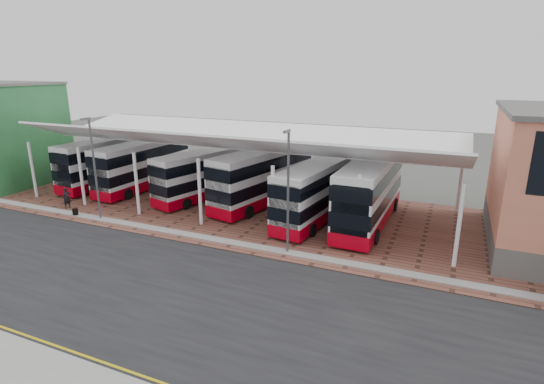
# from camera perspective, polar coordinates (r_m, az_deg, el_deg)

# --- Properties ---
(ground) EXTENTS (140.00, 140.00, 0.00)m
(ground) POSITION_cam_1_polar(r_m,az_deg,el_deg) (23.75, -8.31, -13.13)
(ground) COLOR #454641
(road) EXTENTS (120.00, 14.00, 0.02)m
(road) POSITION_cam_1_polar(r_m,az_deg,el_deg) (23.03, -9.65, -14.19)
(road) COLOR black
(road) RESTS_ON ground
(forecourt) EXTENTS (72.00, 16.00, 0.06)m
(forecourt) POSITION_cam_1_polar(r_m,az_deg,el_deg) (33.83, 6.26, -3.78)
(forecourt) COLOR brown
(forecourt) RESTS_ON ground
(north_kerb) EXTENTS (120.00, 0.80, 0.14)m
(north_kerb) POSITION_cam_1_polar(r_m,az_deg,el_deg) (28.58, -1.76, -7.48)
(north_kerb) COLOR gray
(north_kerb) RESTS_ON ground
(yellow_line_near) EXTENTS (120.00, 0.12, 0.01)m
(yellow_line_near) POSITION_cam_1_polar(r_m,az_deg,el_deg) (19.21, -20.15, -21.95)
(yellow_line_near) COLOR #BDA40D
(yellow_line_near) RESTS_ON road
(yellow_line_far) EXTENTS (120.00, 0.12, 0.01)m
(yellow_line_far) POSITION_cam_1_polar(r_m,az_deg,el_deg) (19.37, -19.50, -21.51)
(yellow_line_far) COLOR #BDA40D
(yellow_line_far) RESTS_ON road
(canopy) EXTENTS (37.00, 11.63, 7.07)m
(canopy) POSITION_cam_1_polar(r_m,az_deg,el_deg) (36.24, -5.24, 7.05)
(canopy) COLOR white
(canopy) RESTS_ON ground
(shop_green) EXTENTS (6.40, 10.20, 10.22)m
(shop_green) POSITION_cam_1_polar(r_m,az_deg,el_deg) (50.47, -31.87, 6.52)
(shop_green) COLOR #2A6936
(shop_green) RESTS_ON ground
(lamp_west) EXTENTS (0.16, 0.90, 8.07)m
(lamp_west) POSITION_cam_1_polar(r_m,az_deg,el_deg) (35.35, -22.80, 3.22)
(lamp_west) COLOR #4C4D52
(lamp_west) RESTS_ON ground
(lamp_east) EXTENTS (0.16, 0.90, 8.07)m
(lamp_east) POSITION_cam_1_polar(r_m,az_deg,el_deg) (26.43, 2.16, 0.40)
(lamp_east) COLOR #4C4D52
(lamp_east) RESTS_ON ground
(bus_0) EXTENTS (3.38, 11.56, 4.71)m
(bus_0) POSITION_cam_1_polar(r_m,az_deg,el_deg) (46.43, -20.97, 3.82)
(bus_0) COLOR silver
(bus_0) RESTS_ON forecourt
(bus_1) EXTENTS (3.18, 11.35, 4.64)m
(bus_1) POSITION_cam_1_polar(r_m,az_deg,el_deg) (43.67, -16.96, 3.41)
(bus_1) COLOR silver
(bus_1) RESTS_ON forecourt
(bus_2) EXTENTS (5.09, 10.85, 4.36)m
(bus_2) POSITION_cam_1_polar(r_m,az_deg,el_deg) (39.21, -8.97, 2.30)
(bus_2) COLOR silver
(bus_2) RESTS_ON forecourt
(bus_3) EXTENTS (5.10, 12.00, 4.82)m
(bus_3) POSITION_cam_1_polar(r_m,az_deg,el_deg) (36.89, -1.21, 1.98)
(bus_3) COLOR silver
(bus_3) RESTS_ON forecourt
(bus_4) EXTENTS (3.87, 11.23, 4.53)m
(bus_4) POSITION_cam_1_polar(r_m,az_deg,el_deg) (33.26, 6.12, 0.02)
(bus_4) COLOR silver
(bus_4) RESTS_ON forecourt
(bus_5) EXTENTS (3.25, 12.13, 4.97)m
(bus_5) POSITION_cam_1_polar(r_m,az_deg,el_deg) (32.98, 13.03, -0.07)
(bus_5) COLOR silver
(bus_5) RESTS_ON forecourt
(pedestrian) EXTENTS (0.60, 0.75, 1.79)m
(pedestrian) POSITION_cam_1_polar(r_m,az_deg,el_deg) (40.12, -25.86, -0.73)
(pedestrian) COLOR black
(pedestrian) RESTS_ON forecourt
(suitcase) EXTENTS (0.36, 0.26, 0.62)m
(suitcase) POSITION_cam_1_polar(r_m,az_deg,el_deg) (37.89, -24.93, -2.49)
(suitcase) COLOR black
(suitcase) RESTS_ON forecourt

